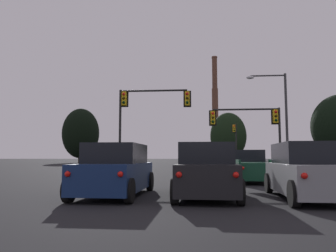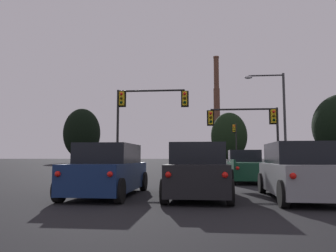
# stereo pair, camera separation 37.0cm
# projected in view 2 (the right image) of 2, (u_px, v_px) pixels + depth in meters

# --- Properties ---
(suv_right_lane_second) EXTENTS (2.28, 4.97, 1.86)m
(suv_right_lane_second) POSITION_uv_depth(u_px,v_px,m) (299.00, 172.00, 10.78)
(suv_right_lane_second) COLOR gray
(suv_right_lane_second) RESTS_ON ground_plane
(suv_center_lane_second) EXTENTS (2.20, 4.94, 1.86)m
(suv_center_lane_second) POSITION_uv_depth(u_px,v_px,m) (198.00, 171.00, 11.42)
(suv_center_lane_second) COLOR black
(suv_center_lane_second) RESTS_ON ground_plane
(suv_left_lane_second) EXTENTS (2.19, 4.94, 1.86)m
(suv_left_lane_second) POSITION_uv_depth(u_px,v_px,m) (108.00, 171.00, 11.83)
(suv_left_lane_second) COLOR navy
(suv_left_lane_second) RESTS_ON ground_plane
(pickup_truck_right_lane_front) EXTENTS (2.31, 5.55, 1.82)m
(pickup_truck_right_lane_front) POSITION_uv_depth(u_px,v_px,m) (247.00, 167.00, 18.74)
(pickup_truck_right_lane_front) COLOR #0F3823
(pickup_truck_right_lane_front) RESTS_ON ground_plane
(traffic_light_overhead_left) EXTENTS (5.56, 0.50, 6.49)m
(traffic_light_overhead_left) POSITION_uv_depth(u_px,v_px,m) (141.00, 110.00, 24.64)
(traffic_light_overhead_left) COLOR black
(traffic_light_overhead_left) RESTS_ON ground_plane
(traffic_light_overhead_right) EXTENTS (5.61, 0.50, 5.22)m
(traffic_light_overhead_right) POSITION_uv_depth(u_px,v_px,m) (253.00, 123.00, 25.43)
(traffic_light_overhead_right) COLOR black
(traffic_light_overhead_right) RESTS_ON ground_plane
(traffic_light_far_right) EXTENTS (0.78, 0.50, 6.17)m
(traffic_light_far_right) POSITION_uv_depth(u_px,v_px,m) (235.00, 138.00, 46.41)
(traffic_light_far_right) COLOR black
(traffic_light_far_right) RESTS_ON ground_plane
(street_lamp) EXTENTS (3.19, 0.36, 8.13)m
(street_lamp) POSITION_uv_depth(u_px,v_px,m) (278.00, 111.00, 26.13)
(street_lamp) COLOR #38383A
(street_lamp) RESTS_ON ground_plane
(smokestack) EXTENTS (5.20, 5.20, 47.64)m
(smokestack) POSITION_uv_depth(u_px,v_px,m) (217.00, 119.00, 147.99)
(smokestack) COLOR #523427
(smokestack) RESTS_ON ground_plane
(treeline_center_right) EXTENTS (7.33, 6.60, 10.52)m
(treeline_center_right) POSITION_uv_depth(u_px,v_px,m) (229.00, 136.00, 66.77)
(treeline_center_right) COLOR black
(treeline_center_right) RESTS_ON ground_plane
(treeline_center_left) EXTENTS (9.02, 8.12, 13.37)m
(treeline_center_left) POSITION_uv_depth(u_px,v_px,m) (82.00, 133.00, 80.41)
(treeline_center_left) COLOR black
(treeline_center_left) RESTS_ON ground_plane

